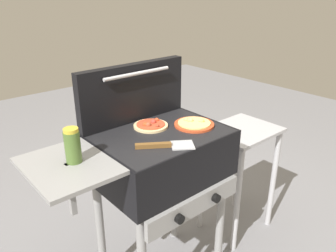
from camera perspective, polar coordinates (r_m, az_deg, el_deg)
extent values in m
cube|color=black|center=(1.69, -1.29, -4.81)|extent=(0.64, 0.48, 0.24)
cube|color=black|center=(1.64, -1.32, -1.21)|extent=(0.61, 0.46, 0.01)
cube|color=gray|center=(1.42, -16.54, -6.48)|extent=(0.32, 0.41, 0.02)
cube|color=gray|center=(1.47, -16.06, -10.26)|extent=(0.02, 0.02, 0.24)
cube|color=gray|center=(1.62, 4.60, -13.27)|extent=(0.58, 0.02, 0.10)
cylinder|color=black|center=(1.54, 1.98, -15.42)|extent=(0.04, 0.02, 0.04)
cylinder|color=black|center=(1.68, 8.15, -11.98)|extent=(0.04, 0.02, 0.04)
cylinder|color=gray|center=(1.99, 8.76, -15.92)|extent=(0.04, 0.04, 0.66)
cylinder|color=gray|center=(1.95, -11.34, -16.99)|extent=(0.04, 0.04, 0.66)
cylinder|color=gray|center=(2.20, 1.13, -11.38)|extent=(0.04, 0.04, 0.66)
cube|color=black|center=(1.75, -5.88, 5.59)|extent=(0.63, 0.05, 0.30)
cylinder|color=#B7B7BC|center=(1.68, -5.14, 8.84)|extent=(0.38, 0.02, 0.02)
cylinder|color=#C64723|center=(1.72, 4.44, 0.25)|extent=(0.20, 0.20, 0.01)
cylinder|color=#EDD17A|center=(1.72, 4.45, 0.53)|extent=(0.17, 0.17, 0.01)
sphere|color=#F2C06F|center=(1.73, 3.88, 0.96)|extent=(0.03, 0.03, 0.03)
sphere|color=tan|center=(1.73, 3.60, 0.94)|extent=(0.02, 0.02, 0.02)
sphere|color=#F2CA68|center=(1.73, 5.53, 0.87)|extent=(0.02, 0.02, 0.02)
sphere|color=#F2CC5D|center=(1.73, 5.82, 0.86)|extent=(0.02, 0.02, 0.02)
sphere|color=#F2C16B|center=(1.72, 5.55, 0.86)|extent=(0.02, 0.02, 0.02)
sphere|color=#E5C16A|center=(1.74, 3.08, 1.08)|extent=(0.02, 0.02, 0.02)
cylinder|color=beige|center=(1.70, -2.93, 0.03)|extent=(0.17, 0.17, 0.01)
cylinder|color=#D14C2D|center=(1.70, -2.94, 0.31)|extent=(0.14, 0.14, 0.01)
sphere|color=#E54A26|center=(1.73, -1.89, 1.06)|extent=(0.02, 0.02, 0.02)
sphere|color=#C43E31|center=(1.71, -2.49, 0.70)|extent=(0.03, 0.03, 0.03)
sphere|color=#C24923|center=(1.68, -3.85, 0.26)|extent=(0.03, 0.03, 0.03)
sphere|color=#CA4A29|center=(1.68, -3.43, 0.28)|extent=(0.02, 0.02, 0.02)
sphere|color=#AB3F29|center=(1.66, -1.79, 0.01)|extent=(0.02, 0.02, 0.02)
sphere|color=#A74E32|center=(1.67, -3.36, 0.20)|extent=(0.03, 0.03, 0.03)
cylinder|color=#4C6B2D|center=(1.40, -15.82, -3.41)|extent=(0.06, 0.06, 0.13)
cylinder|color=gold|center=(1.37, -16.14, -0.65)|extent=(0.06, 0.06, 0.01)
cube|color=#B7BABF|center=(1.50, 2.46, -3.25)|extent=(0.13, 0.13, 0.01)
cube|color=brown|center=(1.49, -2.51, -3.29)|extent=(0.15, 0.11, 0.02)
cube|color=#B2B2B7|center=(2.15, 12.40, -0.70)|extent=(0.44, 0.36, 0.02)
cylinder|color=#B2B2B7|center=(2.12, 11.61, -12.47)|extent=(0.04, 0.04, 0.71)
cylinder|color=#B2B2B7|center=(2.39, 17.35, -8.70)|extent=(0.04, 0.04, 0.71)
cylinder|color=#B2B2B7|center=(2.28, 5.63, -9.34)|extent=(0.04, 0.04, 0.71)
cylinder|color=#B2B2B7|center=(2.53, 11.65, -6.21)|extent=(0.04, 0.04, 0.71)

